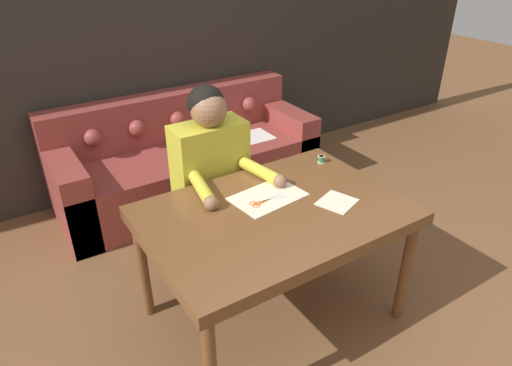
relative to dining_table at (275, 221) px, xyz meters
The scene contains 9 objects.
ground_plane 0.67m from the dining_table, 108.91° to the right, with size 16.00×16.00×0.00m, color brown.
wall_back 2.07m from the dining_table, 91.25° to the left, with size 8.00×0.06×2.60m.
dining_table is the anchor object (origin of this frame).
couch 1.62m from the dining_table, 82.76° to the left, with size 2.12×0.80×0.83m.
person 0.60m from the dining_table, 95.33° to the left, with size 0.51×0.61×1.24m.
pattern_paper_main 0.15m from the dining_table, 72.68° to the left, with size 0.41×0.30×0.00m.
pattern_paper_offcut 0.34m from the dining_table, 20.40° to the right, with size 0.23×0.23×0.00m.
scissors 0.12m from the dining_table, 102.46° to the left, with size 0.21×0.07×0.01m.
thread_spool 0.63m from the dining_table, 28.07° to the left, with size 0.04×0.04×0.05m.
Camera 1 is at (-1.11, -1.49, 1.99)m, focal length 32.00 mm.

